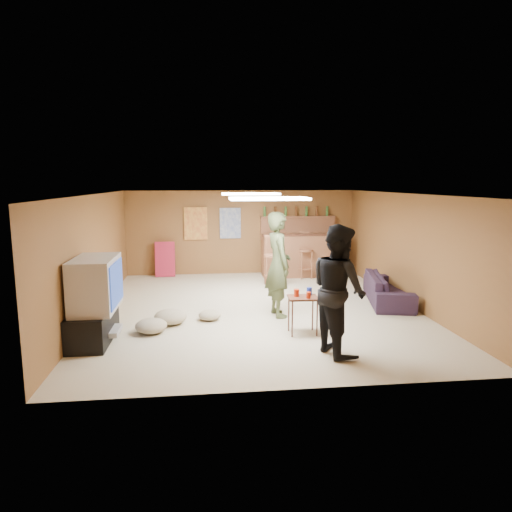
{
  "coord_description": "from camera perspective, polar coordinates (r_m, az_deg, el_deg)",
  "views": [
    {
      "loc": [
        -1.01,
        -8.48,
        2.43
      ],
      "look_at": [
        0.0,
        0.2,
        1.0
      ],
      "focal_mm": 32.0,
      "sensor_mm": 36.0,
      "label": 1
    }
  ],
  "objects": [
    {
      "name": "bar_lip",
      "position": [
        11.54,
        5.98,
        2.62
      ],
      "size": [
        2.1,
        0.12,
        0.05
      ],
      "primitive_type": "cube",
      "color": "#432215",
      "rests_on": "bar_counter"
    },
    {
      "name": "cushion_near_tv",
      "position": [
        8.07,
        -10.65,
        -7.47
      ],
      "size": [
        0.69,
        0.69,
        0.25
      ],
      "primitive_type": "ellipsoid",
      "rotation": [
        0.0,
        0.0,
        -0.28
      ],
      "color": "tan",
      "rests_on": "ground"
    },
    {
      "name": "ceiling_panel_front",
      "position": [
        7.06,
        1.62,
        7.18
      ],
      "size": [
        1.2,
        0.6,
        0.04
      ],
      "primitive_type": "cube",
      "color": "white",
      "rests_on": "ceiling"
    },
    {
      "name": "cup_red_far",
      "position": [
        7.26,
        6.58,
        -4.88
      ],
      "size": [
        0.09,
        0.09,
        0.1
      ],
      "primitive_type": "cylinder",
      "rotation": [
        0.0,
        0.0,
        0.2
      ],
      "color": "red",
      "rests_on": "tray_table"
    },
    {
      "name": "wall_back",
      "position": [
        12.1,
        -1.82,
        2.98
      ],
      "size": [
        6.0,
        0.02,
        2.2
      ],
      "primitive_type": "cube",
      "color": "brown",
      "rests_on": "ground"
    },
    {
      "name": "ground",
      "position": [
        8.88,
        0.15,
        -6.59
      ],
      "size": [
        7.0,
        7.0,
        0.0
      ],
      "primitive_type": "plane",
      "color": "#BDAF90",
      "rests_on": "ground"
    },
    {
      "name": "cup_red_near",
      "position": [
        7.35,
        5.08,
        -4.6
      ],
      "size": [
        0.1,
        0.1,
        0.12
      ],
      "primitive_type": "cylinder",
      "rotation": [
        0.0,
        0.0,
        -0.16
      ],
      "color": "red",
      "rests_on": "tray_table"
    },
    {
      "name": "poster_left",
      "position": [
        11.99,
        -7.54,
        4.05
      ],
      "size": [
        0.6,
        0.03,
        0.85
      ],
      "primitive_type": "cube",
      "color": "#BF3F26",
      "rests_on": "wall_back"
    },
    {
      "name": "sofa",
      "position": [
        9.65,
        16.2,
        -3.94
      ],
      "size": [
        1.17,
        2.05,
        0.56
      ],
      "primitive_type": "imported",
      "rotation": [
        0.0,
        0.0,
        1.35
      ],
      "color": "black",
      "rests_on": "ground"
    },
    {
      "name": "bar_stool_left",
      "position": [
        10.68,
        1.93,
        -0.21
      ],
      "size": [
        0.5,
        0.5,
        1.33
      ],
      "primitive_type": null,
      "rotation": [
        0.0,
        0.0,
        -0.2
      ],
      "color": "brown",
      "rests_on": "ground"
    },
    {
      "name": "bar_shelf",
      "position": [
        12.18,
        5.29,
        4.87
      ],
      "size": [
        2.0,
        0.18,
        0.05
      ],
      "primitive_type": "cube",
      "color": "brown",
      "rests_on": "bar_backing"
    },
    {
      "name": "bar_backing",
      "position": [
        12.22,
        5.25,
        3.48
      ],
      "size": [
        2.0,
        0.14,
        0.6
      ],
      "primitive_type": "cube",
      "color": "brown",
      "rests_on": "bar_counter"
    },
    {
      "name": "cushion_far",
      "position": [
        7.68,
        -12.98,
        -8.5
      ],
      "size": [
        0.65,
        0.65,
        0.23
      ],
      "primitive_type": "ellipsoid",
      "rotation": [
        0.0,
        0.0,
        0.31
      ],
      "color": "tan",
      "rests_on": "ground"
    },
    {
      "name": "person_olive",
      "position": [
        8.24,
        2.8,
        -1.06
      ],
      "size": [
        0.56,
        0.76,
        1.9
      ],
      "primitive_type": "imported",
      "rotation": [
        0.0,
        0.0,
        1.73
      ],
      "color": "#485330",
      "rests_on": "ground"
    },
    {
      "name": "cushion_mid",
      "position": [
        8.2,
        -5.8,
        -7.35
      ],
      "size": [
        0.48,
        0.48,
        0.18
      ],
      "primitive_type": "ellipsoid",
      "rotation": [
        0.0,
        0.0,
        -0.27
      ],
      "color": "tan",
      "rests_on": "ground"
    },
    {
      "name": "ceiling_panel_back",
      "position": [
        9.74,
        -0.69,
        7.76
      ],
      "size": [
        1.2,
        0.6,
        0.04
      ],
      "primitive_type": "cube",
      "color": "white",
      "rests_on": "ceiling"
    },
    {
      "name": "wall_left",
      "position": [
        8.81,
        -19.61,
        0.07
      ],
      "size": [
        0.02,
        7.0,
        2.2
      ],
      "primitive_type": "cube",
      "color": "brown",
      "rests_on": "ground"
    },
    {
      "name": "tv_stand",
      "position": [
        7.51,
        -19.69,
        -8.15
      ],
      "size": [
        0.55,
        1.3,
        0.5
      ],
      "primitive_type": "cube",
      "color": "black",
      "rests_on": "ground"
    },
    {
      "name": "tv_screen",
      "position": [
        7.27,
        -17.05,
        -3.28
      ],
      "size": [
        0.02,
        0.95,
        0.65
      ],
      "primitive_type": "cube",
      "color": "navy",
      "rests_on": "tv_body"
    },
    {
      "name": "person_black",
      "position": [
        6.55,
        10.26,
        -4.13
      ],
      "size": [
        0.9,
        1.05,
        1.85
      ],
      "primitive_type": "imported",
      "rotation": [
        0.0,
        0.0,
        1.82
      ],
      "color": "black",
      "rests_on": "ground"
    },
    {
      "name": "tv_body",
      "position": [
        7.33,
        -19.43,
        -3.29
      ],
      "size": [
        0.6,
        1.1,
        0.8
      ],
      "primitive_type": "cube",
      "color": "#B2B2B7",
      "rests_on": "tv_stand"
    },
    {
      "name": "bar_counter",
      "position": [
        11.85,
        5.67,
        0.12
      ],
      "size": [
        2.0,
        0.6,
        1.1
      ],
      "primitive_type": "cube",
      "color": "brown",
      "rests_on": "ground"
    },
    {
      "name": "tray_table",
      "position": [
        7.43,
        5.86,
        -7.37
      ],
      "size": [
        0.49,
        0.4,
        0.61
      ],
      "primitive_type": "cube",
      "rotation": [
        0.0,
        0.0,
        -0.05
      ],
      "color": "#432215",
      "rests_on": "ground"
    },
    {
      "name": "folding_chair_stack",
      "position": [
        11.99,
        -11.29,
        -0.4
      ],
      "size": [
        0.5,
        0.26,
        0.91
      ],
      "primitive_type": "cube",
      "rotation": [
        -0.14,
        0.0,
        0.0
      ],
      "color": "#BA223F",
      "rests_on": "ground"
    },
    {
      "name": "dvd_box",
      "position": [
        7.49,
        -17.99,
        -8.9
      ],
      "size": [
        0.35,
        0.5,
        0.08
      ],
      "primitive_type": "cube",
      "color": "#B2B2B7",
      "rests_on": "tv_stand"
    },
    {
      "name": "bottle_row",
      "position": [
        12.14,
        5.04,
        5.6
      ],
      "size": [
        1.76,
        0.08,
        0.26
      ],
      "primitive_type": null,
      "color": "#3F7233",
      "rests_on": "bar_shelf"
    },
    {
      "name": "ceiling",
      "position": [
        8.54,
        0.16,
        7.75
      ],
      "size": [
        6.0,
        7.0,
        0.02
      ],
      "primitive_type": "cube",
      "color": "silver",
      "rests_on": "ground"
    },
    {
      "name": "cup_blue",
      "position": [
        7.47,
        6.67,
        -4.39
      ],
      "size": [
        0.1,
        0.1,
        0.12
      ],
      "primitive_type": "cylinder",
      "rotation": [
        0.0,
        0.0,
        0.19
      ],
      "color": "#162E9B",
      "rests_on": "tray_table"
    },
    {
      "name": "wall_front",
      "position": [
        5.25,
        4.71,
        -5.4
      ],
      "size": [
        6.0,
        0.02,
        2.2
      ],
      "primitive_type": "cube",
      "color": "brown",
      "rests_on": "ground"
    },
    {
      "name": "wall_right",
      "position": [
        9.48,
        18.48,
        0.74
      ],
      "size": [
        0.02,
        7.0,
        2.2
      ],
      "primitive_type": "cube",
      "color": "brown",
      "rests_on": "ground"
    },
    {
      "name": "poster_right",
      "position": [
        12.01,
        -3.24,
        4.12
      ],
      "size": [
        0.55,
        0.03,
        0.8
      ],
      "primitive_type": "cube",
      "color": "#334C99",
      "rests_on": "wall_back"
    },
    {
      "name": "bar_stool_right",
      "position": [
        11.56,
        6.24,
        0.15
      ],
      "size": [
        0.42,
        0.42,
        1.21
      ],
      "primitive_type": null,
      "rotation": [
        0.0,
        0.0,
        -0.11
      ],
      "color": "brown",
      "rests_on": "ground"
    }
  ]
}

